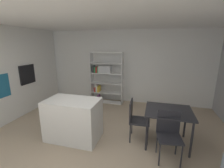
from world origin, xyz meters
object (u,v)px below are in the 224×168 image
at_px(open_bookshelf, 104,77).
at_px(built_in_oven, 27,74).
at_px(dining_chair_near, 169,131).
at_px(dining_chair_island_side, 135,117).
at_px(kitchen_island, 73,119).
at_px(dining_table, 168,114).

bearing_deg(open_bookshelf, built_in_oven, -144.87).
bearing_deg(dining_chair_near, built_in_oven, 157.63).
bearing_deg(dining_chair_near, open_bookshelf, 122.15).
xyz_separation_m(open_bookshelf, dining_chair_island_side, (1.42, -2.10, -0.40)).
distance_m(kitchen_island, open_bookshelf, 2.50).
bearing_deg(dining_chair_near, dining_table, 80.95).
bearing_deg(dining_chair_near, dining_chair_island_side, 139.65).
distance_m(built_in_oven, open_bookshelf, 2.52).
xyz_separation_m(built_in_oven, dining_chair_near, (4.15, -1.11, -0.67)).
bearing_deg(dining_chair_island_side, dining_table, -91.99).
bearing_deg(dining_chair_island_side, kitchen_island, 101.72).
distance_m(built_in_oven, kitchen_island, 2.44).
height_order(built_in_oven, open_bookshelf, open_bookshelf).
bearing_deg(dining_chair_island_side, open_bookshelf, 31.73).
height_order(built_in_oven, kitchen_island, built_in_oven).
bearing_deg(built_in_oven, kitchen_island, -25.75).
bearing_deg(dining_table, dining_chair_near, -91.61).
distance_m(dining_table, dining_chair_near, 0.47).
xyz_separation_m(built_in_oven, dining_table, (4.17, -0.66, -0.53)).
bearing_deg(dining_table, kitchen_island, -170.46).
xyz_separation_m(built_in_oven, kitchen_island, (2.09, -1.01, -0.76)).
height_order(kitchen_island, dining_chair_island_side, kitchen_island).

